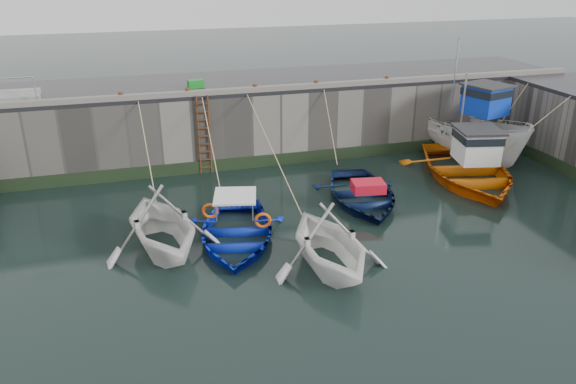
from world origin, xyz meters
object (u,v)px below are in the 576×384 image
object	(u,v)px
boat_near_white	(163,249)
bollard_e	(387,80)
boat_near_blue	(236,240)
bollard_a	(121,96)
ladder	(204,135)
bollard_b	(187,92)
boat_near_navy	(361,200)
boat_far_orange	(467,169)
boat_near_blacktrim	(328,267)
fish_crate	(196,84)
bollard_c	(255,88)
bollard_d	(316,84)
boat_far_white	(471,134)

from	to	relation	value
boat_near_white	bollard_e	world-z (taller)	bollard_e
boat_near_blue	bollard_a	xyz separation A→B (m)	(-3.00, 6.48, 3.30)
ladder	bollard_e	size ratio (longest dim) A/B	11.43
ladder	boat_near_white	world-z (taller)	ladder
boat_near_white	bollard_b	bearing A→B (deg)	64.32
boat_near_white	bollard_b	distance (m)	7.47
boat_near_navy	boat_far_orange	size ratio (longest dim) A/B	0.66
bollard_a	boat_near_blacktrim	bearing A→B (deg)	-59.60
boat_near_navy	bollard_e	distance (m)	6.50
boat_near_blue	boat_far_orange	bearing A→B (deg)	27.81
bollard_a	bollard_e	world-z (taller)	same
ladder	fish_crate	size ratio (longest dim) A/B	5.00
boat_near_navy	boat_near_white	bearing A→B (deg)	-157.02
boat_far_orange	bollard_e	bearing A→B (deg)	126.93
boat_near_white	bollard_c	distance (m)	8.51
boat_near_blue	bollard_e	distance (m)	10.81
boat_near_white	boat_near_blacktrim	xyz separation A→B (m)	(4.43, -2.39, 0.00)
boat_near_navy	bollard_a	distance (m)	9.85
boat_near_navy	fish_crate	bearing A→B (deg)	138.65
bollard_e	boat_far_orange	bearing A→B (deg)	-65.32
boat_near_blacktrim	bollard_d	bearing A→B (deg)	70.99
boat_near_navy	fish_crate	xyz separation A→B (m)	(-4.99, 6.08, 3.32)
bollard_a	bollard_d	distance (m)	7.80
bollard_b	bollard_e	world-z (taller)	same
bollard_c	fish_crate	bearing A→B (deg)	148.26
boat_near_blue	boat_far_white	size ratio (longest dim) A/B	0.74
boat_near_blacktrim	boat_far_orange	distance (m)	9.07
bollard_c	bollard_d	distance (m)	2.60
bollard_d	boat_near_blacktrim	bearing A→B (deg)	-106.31
boat_near_navy	ladder	bearing A→B (deg)	147.97
boat_near_blacktrim	boat_far_white	bearing A→B (deg)	35.92
boat_near_navy	bollard_a	size ratio (longest dim) A/B	17.04
boat_near_white	fish_crate	world-z (taller)	fish_crate
boat_near_white	boat_far_white	world-z (taller)	boat_far_white
bollard_b	bollard_d	bearing A→B (deg)	0.00
boat_far_orange	fish_crate	size ratio (longest dim) A/B	11.28
bollard_e	bollard_a	bearing A→B (deg)	180.00
bollard_a	bollard_b	world-z (taller)	same
ladder	boat_near_white	bearing A→B (deg)	-109.90
ladder	bollard_d	size ratio (longest dim) A/B	11.43
bollard_c	bollard_b	bearing A→B (deg)	180.00
boat_near_white	bollard_d	distance (m)	10.11
boat_near_blacktrim	bollard_c	bearing A→B (deg)	87.33
ladder	bollard_e	bearing A→B (deg)	2.40
bollard_a	bollard_c	bearing A→B (deg)	0.00
bollard_d	ladder	bearing A→B (deg)	-176.00
boat_near_white	boat_far_orange	world-z (taller)	boat_far_orange
boat_near_white	boat_near_blue	xyz separation A→B (m)	(2.23, -0.00, 0.00)
fish_crate	bollard_c	xyz separation A→B (m)	(2.20, -1.36, -0.02)
boat_far_white	bollard_a	xyz separation A→B (m)	(-14.52, 1.43, 2.30)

